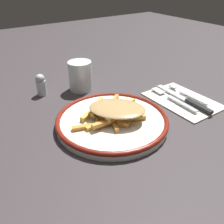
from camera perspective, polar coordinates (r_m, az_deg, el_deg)
The scene contains 9 objects.
ground_plane at distance 0.62m, azimuth 0.00°, elevation -2.96°, with size 2.60×2.60×0.00m, color #342E31.
plate at distance 0.61m, azimuth 0.00°, elevation -2.01°, with size 0.28×0.28×0.02m.
fries_heap at distance 0.60m, azimuth 0.69°, elevation 0.22°, with size 0.21×0.17×0.04m.
napkin at distance 0.76m, azimuth 16.02°, elevation 2.73°, with size 0.14×0.21×0.01m, color silver.
fork at distance 0.74m, azimuth 14.01°, elevation 3.01°, with size 0.03×0.18×0.01m.
knife at distance 0.74m, azimuth 17.14°, elevation 2.64°, with size 0.03×0.21×0.01m.
spoon at distance 0.79m, azimuth 15.60°, elevation 4.78°, with size 0.02×0.15×0.01m.
water_glass at distance 0.79m, azimuth -7.37°, elevation 8.32°, with size 0.07×0.07×0.09m, color silver.
salt_shaker at distance 0.78m, azimuth -16.18°, elevation 6.13°, with size 0.03×0.03×0.07m.
Camera 1 is at (-0.29, -0.43, 0.34)m, focal length 39.34 mm.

